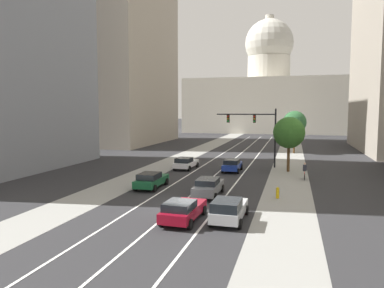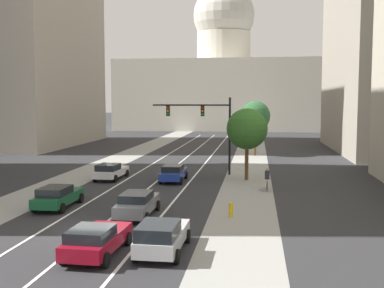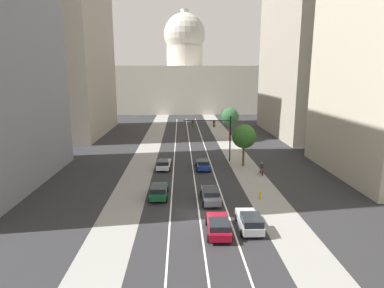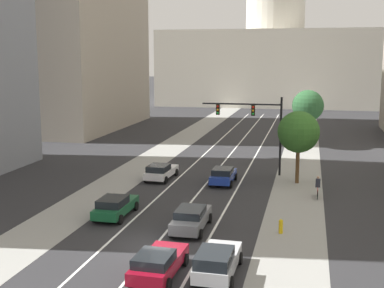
% 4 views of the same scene
% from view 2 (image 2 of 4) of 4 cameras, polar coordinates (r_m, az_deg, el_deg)
% --- Properties ---
extents(ground_plane, '(400.00, 400.00, 0.00)m').
position_cam_2_polar(ground_plane, '(64.43, 0.33, -0.84)').
color(ground_plane, '#2B2B2D').
extents(sidewalk_left, '(4.05, 130.00, 0.01)m').
position_cam_2_polar(sidewalk_left, '(61.05, -7.43, -1.22)').
color(sidewalk_left, gray).
rests_on(sidewalk_left, ground).
extents(sidewalk_right, '(4.05, 130.00, 0.01)m').
position_cam_2_polar(sidewalk_right, '(58.91, 7.09, -1.45)').
color(sidewalk_right, gray).
rests_on(sidewalk_right, ground).
extents(lane_stripe_left, '(0.16, 90.00, 0.01)m').
position_cam_2_polar(lane_stripe_left, '(50.26, -5.10, -2.59)').
color(lane_stripe_left, white).
rests_on(lane_stripe_left, ground).
extents(lane_stripe_center, '(0.16, 90.00, 0.01)m').
position_cam_2_polar(lane_stripe_center, '(49.70, -1.93, -2.66)').
color(lane_stripe_center, white).
rests_on(lane_stripe_center, ground).
extents(lane_stripe_right, '(0.16, 90.00, 0.01)m').
position_cam_2_polar(lane_stripe_right, '(49.31, 1.29, -2.72)').
color(lane_stripe_right, white).
rests_on(lane_stripe_right, ground).
extents(capitol_building, '(48.92, 29.35, 36.47)m').
position_cam_2_polar(capitol_building, '(118.75, 3.83, 7.30)').
color(capitol_building, beige).
rests_on(capitol_building, ground).
extents(car_green, '(2.01, 4.61, 1.44)m').
position_cam_2_polar(car_green, '(31.52, -15.98, -6.12)').
color(car_green, '#14512D').
rests_on(car_green, ground).
extents(car_silver, '(2.03, 4.51, 1.56)m').
position_cam_2_polar(car_silver, '(21.55, -3.69, -11.07)').
color(car_silver, '#B2B5BA').
rests_on(car_silver, ground).
extents(car_gray, '(2.02, 4.66, 1.47)m').
position_cam_2_polar(car_gray, '(28.31, -6.66, -7.19)').
color(car_gray, slate).
rests_on(car_gray, ground).
extents(car_blue, '(1.96, 4.22, 1.43)m').
position_cam_2_polar(car_blue, '(40.05, -2.28, -3.52)').
color(car_blue, '#1E389E').
rests_on(car_blue, ground).
extents(car_white, '(2.19, 4.63, 1.42)m').
position_cam_2_polar(car_white, '(41.72, -9.85, -3.25)').
color(car_white, silver).
rests_on(car_white, ground).
extents(car_crimson, '(2.18, 4.58, 1.42)m').
position_cam_2_polar(car_crimson, '(21.65, -11.54, -11.27)').
color(car_crimson, maroon).
rests_on(car_crimson, ground).
extents(traffic_signal_mast, '(7.31, 0.39, 7.17)m').
position_cam_2_polar(traffic_signal_mast, '(43.53, 1.71, 2.82)').
color(traffic_signal_mast, black).
rests_on(traffic_signal_mast, ground).
extents(fire_hydrant, '(0.26, 0.35, 0.91)m').
position_cam_2_polar(fire_hydrant, '(28.13, 4.74, -7.90)').
color(fire_hydrant, yellow).
rests_on(fire_hydrant, ground).
extents(cyclist, '(0.36, 1.70, 1.72)m').
position_cam_2_polar(cyclist, '(36.69, 9.09, -4.23)').
color(cyclist, black).
rests_on(cyclist, ground).
extents(street_tree_far_right, '(3.73, 3.73, 6.84)m').
position_cam_2_polar(street_tree_far_right, '(59.09, 7.67, 3.38)').
color(street_tree_far_right, '#51381E').
rests_on(street_tree_far_right, ground).
extents(street_tree_near_right, '(3.54, 3.54, 6.22)m').
position_cam_2_polar(street_tree_near_right, '(40.71, 6.68, 1.81)').
color(street_tree_near_right, '#51381E').
rests_on(street_tree_near_right, ground).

